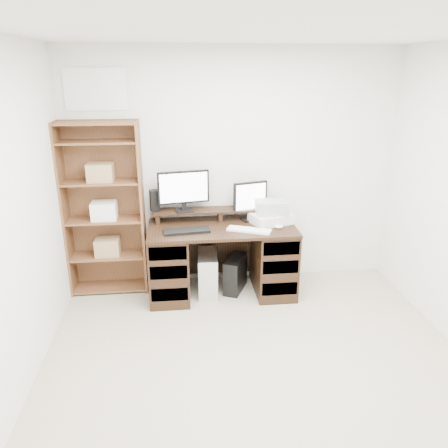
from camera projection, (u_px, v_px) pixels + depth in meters
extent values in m
cube|color=#B1A58C|center=(267.00, 399.00, 3.19)|extent=(3.50, 4.00, 0.02)
cube|color=white|center=(282.00, 22.00, 2.34)|extent=(3.50, 4.00, 0.02)
cube|color=white|center=(233.00, 170.00, 4.65)|extent=(3.50, 0.02, 2.50)
cube|color=white|center=(95.00, 89.00, 4.21)|extent=(0.60, 0.01, 0.40)
cube|color=black|center=(222.00, 228.00, 4.45)|extent=(1.50, 0.70, 0.03)
cube|color=black|center=(169.00, 264.00, 4.52)|extent=(0.40, 0.66, 0.72)
cube|color=black|center=(273.00, 259.00, 4.63)|extent=(0.40, 0.66, 0.72)
cube|color=black|center=(219.00, 246.00, 4.88)|extent=(1.48, 0.02, 0.65)
cube|color=black|center=(170.00, 295.00, 4.28)|extent=(0.36, 0.01, 0.14)
cube|color=black|center=(169.00, 272.00, 4.20)|extent=(0.36, 0.01, 0.14)
cube|color=black|center=(168.00, 253.00, 4.13)|extent=(0.36, 0.01, 0.14)
cube|color=black|center=(280.00, 289.00, 4.39)|extent=(0.36, 0.01, 0.14)
cube|color=black|center=(281.00, 267.00, 4.31)|extent=(0.36, 0.01, 0.14)
cube|color=black|center=(282.00, 248.00, 4.24)|extent=(0.36, 0.01, 0.14)
cube|color=black|center=(158.00, 217.00, 4.57)|extent=(0.04, 0.20, 0.10)
cube|color=black|center=(220.00, 215.00, 4.63)|extent=(0.04, 0.20, 0.10)
cube|color=black|center=(280.00, 213.00, 4.70)|extent=(0.04, 0.20, 0.10)
cube|color=black|center=(220.00, 210.00, 4.61)|extent=(1.40, 0.22, 0.02)
cube|color=black|center=(185.00, 210.00, 4.53)|extent=(0.19, 0.16, 0.02)
cube|color=black|center=(184.00, 205.00, 4.53)|extent=(0.05, 0.04, 0.10)
cube|color=black|center=(183.00, 187.00, 4.47)|extent=(0.53, 0.12, 0.34)
cube|color=white|center=(184.00, 188.00, 4.45)|extent=(0.49, 0.09, 0.30)
cube|color=black|center=(251.00, 219.00, 4.64)|extent=(0.21, 0.18, 0.02)
cube|color=black|center=(250.00, 213.00, 4.64)|extent=(0.06, 0.04, 0.10)
cube|color=black|center=(250.00, 197.00, 4.58)|extent=(0.37, 0.13, 0.32)
cube|color=white|center=(251.00, 197.00, 4.56)|extent=(0.32, 0.09, 0.29)
cube|color=black|center=(155.00, 201.00, 4.51)|extent=(0.11, 0.11, 0.22)
cube|color=black|center=(187.00, 231.00, 4.29)|extent=(0.47, 0.20, 0.03)
cube|color=white|center=(249.00, 230.00, 4.32)|extent=(0.45, 0.29, 0.02)
ellipsoid|color=white|center=(279.00, 227.00, 4.39)|extent=(0.10, 0.08, 0.03)
cube|color=beige|center=(271.00, 218.00, 4.54)|extent=(0.48, 0.42, 0.10)
cube|color=#9AA0A4|center=(271.00, 207.00, 4.50)|extent=(0.33, 0.24, 0.14)
cube|color=silver|center=(208.00, 273.00, 4.63)|extent=(0.22, 0.45, 0.44)
cube|color=black|center=(235.00, 274.00, 4.69)|extent=(0.30, 0.41, 0.37)
cube|color=#19FF33|center=(230.00, 275.00, 4.50)|extent=(0.01, 0.01, 0.01)
cube|color=brown|center=(65.00, 212.00, 4.42)|extent=(0.02, 0.30, 1.80)
cube|color=brown|center=(143.00, 209.00, 4.50)|extent=(0.02, 0.30, 1.80)
cube|color=brown|center=(106.00, 206.00, 4.59)|extent=(0.80, 0.01, 1.80)
cube|color=brown|center=(112.00, 286.00, 4.75)|extent=(0.75, 0.28, 0.02)
cube|color=brown|center=(109.00, 255.00, 4.63)|extent=(0.75, 0.28, 0.02)
cube|color=brown|center=(105.00, 220.00, 4.49)|extent=(0.75, 0.28, 0.02)
cube|color=brown|center=(101.00, 182.00, 4.36)|extent=(0.75, 0.28, 0.02)
cube|color=brown|center=(97.00, 142.00, 4.22)|extent=(0.75, 0.28, 0.02)
cube|color=brown|center=(96.00, 123.00, 4.16)|extent=(0.75, 0.28, 0.02)
cube|color=#A07F54|center=(108.00, 247.00, 4.60)|extent=(0.25, 0.20, 0.18)
cube|color=white|center=(104.00, 211.00, 4.46)|extent=(0.25, 0.20, 0.18)
cube|color=#A07F54|center=(100.00, 172.00, 4.32)|extent=(0.25, 0.20, 0.18)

